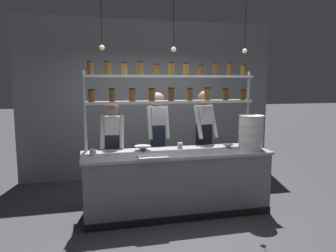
{
  "coord_description": "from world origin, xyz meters",
  "views": [
    {
      "loc": [
        -1.22,
        -4.49,
        1.94
      ],
      "look_at": [
        -0.08,
        0.2,
        1.27
      ],
      "focal_mm": 35.0,
      "sensor_mm": 36.0,
      "label": 1
    }
  ],
  "objects_px": {
    "container_stack": "(251,132)",
    "cutting_board": "(152,157)",
    "chef_right": "(204,135)",
    "prep_bowl_near_left": "(228,146)",
    "prep_bowl_center_front": "(143,148)",
    "chef_center": "(158,136)",
    "serving_cup_front": "(93,152)",
    "chef_left": "(113,146)",
    "serving_cup_by_board": "(180,146)",
    "spice_shelf_unit": "(171,91)"
  },
  "relations": [
    {
      "from": "container_stack",
      "to": "cutting_board",
      "type": "distance_m",
      "value": 1.55
    },
    {
      "from": "chef_right",
      "to": "prep_bowl_near_left",
      "type": "height_order",
      "value": "chef_right"
    },
    {
      "from": "container_stack",
      "to": "prep_bowl_center_front",
      "type": "relative_size",
      "value": 2.06
    },
    {
      "from": "chef_right",
      "to": "prep_bowl_near_left",
      "type": "bearing_deg",
      "value": -82.62
    },
    {
      "from": "chef_right",
      "to": "prep_bowl_center_front",
      "type": "height_order",
      "value": "chef_right"
    },
    {
      "from": "prep_bowl_near_left",
      "to": "container_stack",
      "type": "bearing_deg",
      "value": -37.74
    },
    {
      "from": "chef_center",
      "to": "container_stack",
      "type": "distance_m",
      "value": 1.55
    },
    {
      "from": "chef_center",
      "to": "chef_right",
      "type": "relative_size",
      "value": 0.99
    },
    {
      "from": "serving_cup_front",
      "to": "chef_right",
      "type": "bearing_deg",
      "value": 18.86
    },
    {
      "from": "chef_left",
      "to": "container_stack",
      "type": "distance_m",
      "value": 2.11
    },
    {
      "from": "container_stack",
      "to": "prep_bowl_near_left",
      "type": "bearing_deg",
      "value": 142.26
    },
    {
      "from": "chef_center",
      "to": "cutting_board",
      "type": "xyz_separation_m",
      "value": [
        -0.31,
        -1.11,
        -0.08
      ]
    },
    {
      "from": "chef_left",
      "to": "prep_bowl_center_front",
      "type": "xyz_separation_m",
      "value": [
        0.41,
        -0.36,
        0.02
      ]
    },
    {
      "from": "chef_center",
      "to": "chef_right",
      "type": "xyz_separation_m",
      "value": [
        0.75,
        -0.19,
        0.02
      ]
    },
    {
      "from": "chef_right",
      "to": "serving_cup_front",
      "type": "bearing_deg",
      "value": -172.7
    },
    {
      "from": "prep_bowl_near_left",
      "to": "serving_cup_by_board",
      "type": "xyz_separation_m",
      "value": [
        -0.73,
        0.13,
        0.02
      ]
    },
    {
      "from": "chef_left",
      "to": "spice_shelf_unit",
      "type": "bearing_deg",
      "value": -5.52
    },
    {
      "from": "chef_right",
      "to": "serving_cup_front",
      "type": "distance_m",
      "value": 1.94
    },
    {
      "from": "cutting_board",
      "to": "prep_bowl_near_left",
      "type": "relative_size",
      "value": 2.41
    },
    {
      "from": "chef_left",
      "to": "prep_bowl_center_front",
      "type": "bearing_deg",
      "value": -32.38
    },
    {
      "from": "container_stack",
      "to": "serving_cup_front",
      "type": "relative_size",
      "value": 5.62
    },
    {
      "from": "prep_bowl_near_left",
      "to": "spice_shelf_unit",
      "type": "bearing_deg",
      "value": 164.11
    },
    {
      "from": "spice_shelf_unit",
      "to": "cutting_board",
      "type": "xyz_separation_m",
      "value": [
        -0.4,
        -0.61,
        -0.85
      ]
    },
    {
      "from": "chef_left",
      "to": "container_stack",
      "type": "height_order",
      "value": "chef_left"
    },
    {
      "from": "container_stack",
      "to": "chef_left",
      "type": "bearing_deg",
      "value": 161.34
    },
    {
      "from": "chef_right",
      "to": "serving_cup_front",
      "type": "relative_size",
      "value": 19.39
    },
    {
      "from": "chef_left",
      "to": "chef_center",
      "type": "xyz_separation_m",
      "value": [
        0.77,
        0.28,
        0.09
      ]
    },
    {
      "from": "serving_cup_front",
      "to": "serving_cup_by_board",
      "type": "distance_m",
      "value": 1.31
    },
    {
      "from": "chef_center",
      "to": "chef_right",
      "type": "height_order",
      "value": "chef_right"
    },
    {
      "from": "chef_center",
      "to": "serving_cup_front",
      "type": "relative_size",
      "value": 19.13
    },
    {
      "from": "prep_bowl_center_front",
      "to": "serving_cup_by_board",
      "type": "distance_m",
      "value": 0.58
    },
    {
      "from": "chef_left",
      "to": "container_stack",
      "type": "relative_size",
      "value": 3.16
    },
    {
      "from": "chef_center",
      "to": "serving_cup_front",
      "type": "height_order",
      "value": "chef_center"
    },
    {
      "from": "prep_bowl_center_front",
      "to": "spice_shelf_unit",
      "type": "bearing_deg",
      "value": 16.91
    },
    {
      "from": "cutting_board",
      "to": "chef_left",
      "type": "bearing_deg",
      "value": 119.21
    },
    {
      "from": "spice_shelf_unit",
      "to": "chef_left",
      "type": "bearing_deg",
      "value": 165.63
    },
    {
      "from": "chef_center",
      "to": "chef_right",
      "type": "bearing_deg",
      "value": -11.98
    },
    {
      "from": "prep_bowl_near_left",
      "to": "prep_bowl_center_front",
      "type": "height_order",
      "value": "prep_bowl_center_front"
    },
    {
      "from": "container_stack",
      "to": "serving_cup_by_board",
      "type": "distance_m",
      "value": 1.07
    },
    {
      "from": "chef_right",
      "to": "spice_shelf_unit",
      "type": "bearing_deg",
      "value": -166.12
    },
    {
      "from": "chef_left",
      "to": "prep_bowl_center_front",
      "type": "height_order",
      "value": "chef_left"
    },
    {
      "from": "chef_left",
      "to": "serving_cup_front",
      "type": "xyz_separation_m",
      "value": [
        -0.31,
        -0.54,
        0.04
      ]
    },
    {
      "from": "prep_bowl_center_front",
      "to": "container_stack",
      "type": "bearing_deg",
      "value": -11.14
    },
    {
      "from": "prep_bowl_near_left",
      "to": "prep_bowl_center_front",
      "type": "bearing_deg",
      "value": 175.44
    },
    {
      "from": "chef_left",
      "to": "chef_right",
      "type": "relative_size",
      "value": 0.92
    },
    {
      "from": "cutting_board",
      "to": "container_stack",
      "type": "bearing_deg",
      "value": 6.05
    },
    {
      "from": "chef_left",
      "to": "serving_cup_by_board",
      "type": "bearing_deg",
      "value": -9.93
    },
    {
      "from": "chef_center",
      "to": "cutting_board",
      "type": "distance_m",
      "value": 1.16
    },
    {
      "from": "prep_bowl_near_left",
      "to": "cutting_board",
      "type": "bearing_deg",
      "value": -163.7
    },
    {
      "from": "chef_right",
      "to": "serving_cup_front",
      "type": "height_order",
      "value": "chef_right"
    }
  ]
}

